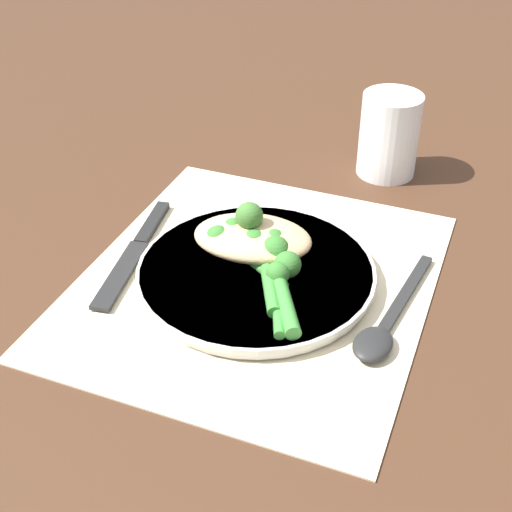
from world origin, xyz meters
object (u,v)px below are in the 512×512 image
broccoli_stalk_front (265,252)px  spoon (382,330)px  plate (256,273)px  broccoli_stalk_rear (276,259)px  broccoli_stalk_left (231,240)px  broccoli_stalk_right (284,281)px  knife (136,250)px  water_glass (389,135)px  chicken_fillet (253,238)px

broccoli_stalk_front → spoon: broccoli_stalk_front is taller
plate → broccoli_stalk_rear: size_ratio=1.84×
broccoli_stalk_left → broccoli_stalk_right: 0.08m
broccoli_stalk_front → broccoli_stalk_right: size_ratio=1.10×
knife → water_glass: water_glass is taller
plate → broccoli_stalk_rear: broccoli_stalk_rear is taller
chicken_fillet → broccoli_stalk_right: bearing=-134.9°
broccoli_stalk_left → plate: bearing=-88.2°
chicken_fillet → broccoli_stalk_left: broccoli_stalk_left is taller
broccoli_stalk_front → water_glass: size_ratio=1.07×
broccoli_stalk_left → broccoli_stalk_right: size_ratio=1.06×
broccoli_stalk_rear → plate: bearing=178.6°
chicken_fillet → broccoli_stalk_rear: bearing=-123.5°
plate → broccoli_stalk_right: 0.05m
chicken_fillet → spoon: (-0.06, -0.15, -0.02)m
spoon → knife: bearing=0.6°
broccoli_stalk_rear → spoon: 0.13m
spoon → water_glass: (0.31, 0.07, 0.04)m
broccoli_stalk_front → chicken_fillet: bearing=113.6°
broccoli_stalk_left → knife: (-0.02, 0.10, -0.03)m
water_glass → plate: bearing=166.0°
broccoli_stalk_left → water_glass: 0.27m
chicken_fillet → spoon: bearing=-112.9°
broccoli_stalk_front → spoon: 0.14m
broccoli_stalk_front → broccoli_stalk_right: 0.05m
broccoli_stalk_left → chicken_fillet: bearing=-33.0°
spoon → plate: bearing=-6.8°
broccoli_stalk_front → spoon: bearing=-46.4°
plate → broccoli_stalk_front: size_ratio=2.15×
broccoli_stalk_right → plate: bearing=118.3°
chicken_fillet → broccoli_stalk_rear: size_ratio=1.02×
knife → spoon: (-0.03, -0.27, 0.00)m
broccoli_stalk_rear → spoon: size_ratio=0.72×
broccoli_stalk_right → water_glass: size_ratio=0.97×
plate → broccoli_stalk_left: broccoli_stalk_left is taller
broccoli_stalk_front → broccoli_stalk_rear: size_ratio=0.86×
broccoli_stalk_right → water_glass: 0.30m
broccoli_stalk_right → spoon: 0.10m
broccoli_stalk_right → knife: 0.18m
broccoli_stalk_left → broccoli_stalk_front: bearing=-68.7°
knife → water_glass: (0.27, -0.20, 0.05)m
plate → broccoli_stalk_left: bearing=61.2°
plate → broccoli_stalk_rear: bearing=-69.1°
broccoli_stalk_front → water_glass: water_glass is taller
broccoli_stalk_right → water_glass: water_glass is taller
broccoli_stalk_rear → spoon: bearing=-41.8°
broccoli_stalk_left → broccoli_stalk_front: same height
plate → knife: size_ratio=1.22×
spoon → broccoli_stalk_left: bearing=-10.0°
plate → broccoli_stalk_rear: (0.01, -0.02, 0.02)m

